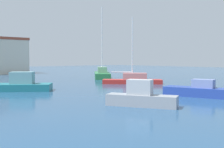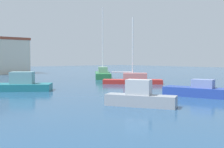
{
  "view_description": "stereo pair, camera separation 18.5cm",
  "coord_description": "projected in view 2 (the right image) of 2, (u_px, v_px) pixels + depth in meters",
  "views": [
    {
      "loc": [
        1.62,
        -5.21,
        2.94
      ],
      "look_at": [
        19.99,
        16.51,
        1.42
      ],
      "focal_mm": 44.99,
      "sensor_mm": 36.0,
      "label": 1
    },
    {
      "loc": [
        1.76,
        -5.33,
        2.94
      ],
      "look_at": [
        19.99,
        16.51,
        1.42
      ],
      "focal_mm": 44.99,
      "sensor_mm": 36.0,
      "label": 2
    }
  ],
  "objects": [
    {
      "name": "water",
      "position": [
        51.0,
        88.0,
        28.05
      ],
      "size": [
        160.0,
        160.0,
        0.0
      ],
      "primitive_type": "plane",
      "color": "navy",
      "rests_on": "ground"
    },
    {
      "name": "sailboat_red_mid_harbor",
      "position": [
        133.0,
        79.0,
        33.42
      ],
      "size": [
        6.36,
        6.11,
        7.9
      ],
      "color": "#B22823",
      "rests_on": "water"
    },
    {
      "name": "sailboat_green_outer_mooring",
      "position": [
        103.0,
        74.0,
        43.68
      ],
      "size": [
        6.92,
        8.35,
        10.97
      ],
      "color": "#28703D",
      "rests_on": "water"
    },
    {
      "name": "motorboat_grey_center_channel",
      "position": [
        140.0,
        97.0,
        17.42
      ],
      "size": [
        3.13,
        4.38,
        1.67
      ],
      "color": "gray",
      "rests_on": "water"
    },
    {
      "name": "motorboat_teal_near_pier",
      "position": [
        15.0,
        85.0,
        25.97
      ],
      "size": [
        7.05,
        5.99,
        1.76
      ],
      "color": "#1E707A",
      "rests_on": "water"
    },
    {
      "name": "motorboat_blue_inner_mooring",
      "position": [
        196.0,
        91.0,
        22.02
      ],
      "size": [
        2.9,
        4.99,
        1.37
      ],
      "color": "#233D93",
      "rests_on": "water"
    }
  ]
}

